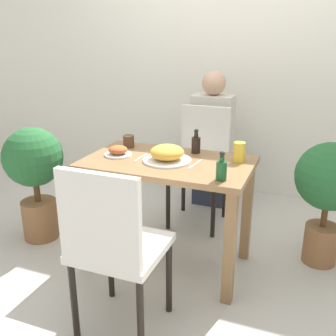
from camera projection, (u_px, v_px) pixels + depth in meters
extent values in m
plane|color=#B7B2A8|center=(168.00, 262.00, 2.65)|extent=(16.00, 16.00, 0.00)
cube|color=silver|center=(228.00, 51.00, 3.52)|extent=(8.00, 0.05, 2.60)
cube|color=olive|center=(168.00, 163.00, 2.42)|extent=(1.02, 0.61, 0.04)
cube|color=olive|center=(85.00, 221.00, 2.47)|extent=(0.06, 0.06, 0.69)
cube|color=olive|center=(230.00, 249.00, 2.15)|extent=(0.06, 0.06, 0.69)
cube|color=olive|center=(123.00, 192.00, 2.92)|extent=(0.06, 0.06, 0.69)
cube|color=olive|center=(247.00, 212.00, 2.60)|extent=(0.06, 0.06, 0.69)
cube|color=silver|center=(122.00, 248.00, 1.94)|extent=(0.42, 0.42, 0.04)
cube|color=silver|center=(99.00, 220.00, 1.70)|extent=(0.40, 0.04, 0.44)
cylinder|color=black|center=(169.00, 277.00, 2.12)|extent=(0.03, 0.03, 0.44)
cylinder|color=black|center=(110.00, 263.00, 2.24)|extent=(0.03, 0.03, 0.44)
cylinder|color=black|center=(141.00, 320.00, 1.80)|extent=(0.03, 0.03, 0.44)
cylinder|color=black|center=(74.00, 301.00, 1.93)|extent=(0.03, 0.03, 0.44)
cube|color=silver|center=(198.00, 169.00, 3.05)|extent=(0.42, 0.42, 0.04)
cube|color=silver|center=(206.00, 134.00, 3.14)|extent=(0.40, 0.04, 0.44)
cylinder|color=black|center=(168.00, 203.00, 3.03)|extent=(0.03, 0.03, 0.44)
cylinder|color=black|center=(213.00, 210.00, 2.91)|extent=(0.03, 0.03, 0.44)
cylinder|color=black|center=(183.00, 187.00, 3.35)|extent=(0.03, 0.03, 0.44)
cylinder|color=black|center=(225.00, 193.00, 3.22)|extent=(0.03, 0.03, 0.44)
cylinder|color=white|center=(167.00, 160.00, 2.39)|extent=(0.30, 0.30, 0.01)
ellipsoid|color=gold|center=(167.00, 152.00, 2.38)|extent=(0.21, 0.21, 0.09)
cylinder|color=white|center=(118.00, 155.00, 2.50)|extent=(0.17, 0.17, 0.01)
ellipsoid|color=#A35128|center=(118.00, 150.00, 2.49)|extent=(0.12, 0.12, 0.05)
cylinder|color=#4C331E|center=(129.00, 141.00, 2.67)|extent=(0.07, 0.07, 0.08)
cylinder|color=gold|center=(239.00, 152.00, 2.36)|extent=(0.07, 0.07, 0.12)
cylinder|color=#194C23|center=(221.00, 171.00, 2.07)|extent=(0.06, 0.06, 0.10)
cylinder|color=#194C23|center=(222.00, 159.00, 2.05)|extent=(0.03, 0.03, 0.03)
sphere|color=black|center=(222.00, 154.00, 2.04)|extent=(0.03, 0.03, 0.03)
cylinder|color=black|center=(196.00, 145.00, 2.54)|extent=(0.06, 0.06, 0.10)
cylinder|color=black|center=(196.00, 135.00, 2.52)|extent=(0.03, 0.03, 0.03)
sphere|color=black|center=(196.00, 131.00, 2.51)|extent=(0.03, 0.03, 0.03)
cube|color=silver|center=(141.00, 157.00, 2.46)|extent=(0.01, 0.18, 0.00)
cube|color=silver|center=(195.00, 164.00, 2.33)|extent=(0.03, 0.19, 0.00)
cylinder|color=brown|center=(40.00, 219.00, 2.93)|extent=(0.25, 0.25, 0.30)
cylinder|color=brown|center=(37.00, 193.00, 2.86)|extent=(0.05, 0.05, 0.13)
sphere|color=#235B2D|center=(33.00, 157.00, 2.77)|extent=(0.42, 0.42, 0.42)
cylinder|color=brown|center=(320.00, 244.00, 2.61)|extent=(0.22, 0.22, 0.27)
cylinder|color=brown|center=(324.00, 217.00, 2.55)|extent=(0.04, 0.04, 0.13)
sphere|color=#235B2D|center=(330.00, 176.00, 2.46)|extent=(0.43, 0.43, 0.43)
cube|color=#2D3347|center=(210.00, 179.00, 3.51)|extent=(0.28, 0.20, 0.45)
cube|color=beige|center=(212.00, 126.00, 3.35)|extent=(0.34, 0.22, 0.52)
sphere|color=tan|center=(214.00, 83.00, 3.23)|extent=(0.20, 0.20, 0.20)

